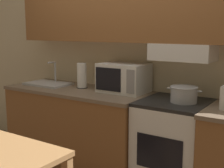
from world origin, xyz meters
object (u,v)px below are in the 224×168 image
object	(u,v)px
cooking_pot	(184,94)
microwave	(124,78)
stove_range	(173,148)
paper_towel_roll	(82,76)
sink_basin	(48,83)

from	to	relation	value
cooking_pot	microwave	xyz separation A→B (m)	(-0.71, 0.11, 0.07)
stove_range	paper_towel_roll	world-z (taller)	paper_towel_roll
cooking_pot	sink_basin	size ratio (longest dim) A/B	0.63
cooking_pot	paper_towel_roll	distance (m)	1.23
sink_basin	microwave	bearing A→B (deg)	7.38
cooking_pot	microwave	world-z (taller)	microwave
microwave	sink_basin	xyz separation A→B (m)	(-0.99, -0.13, -0.13)
stove_range	cooking_pot	world-z (taller)	cooking_pot
stove_range	sink_basin	world-z (taller)	sink_basin
microwave	cooking_pot	bearing A→B (deg)	-8.67
cooking_pot	stove_range	bearing A→B (deg)	-179.19
cooking_pot	paper_towel_roll	xyz separation A→B (m)	(-1.22, 0.05, 0.06)
stove_range	microwave	world-z (taller)	microwave
sink_basin	stove_range	bearing A→B (deg)	0.68
cooking_pot	paper_towel_roll	world-z (taller)	paper_towel_roll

